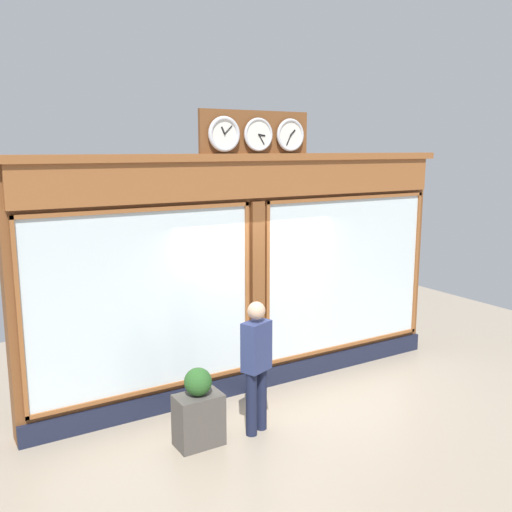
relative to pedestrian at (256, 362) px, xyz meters
The scene contains 5 objects.
ground_plane 2.03m from the pedestrian, 112.19° to the left, with size 14.00×14.00×0.00m, color gray.
shop_facade 1.64m from the pedestrian, 118.60° to the right, with size 6.79×0.42×4.02m.
pedestrian is the anchor object (origin of this frame).
planter_box 0.98m from the pedestrian, ahead, with size 0.56×0.36×0.64m, color #4C4742.
planter_shrub 0.77m from the pedestrian, ahead, with size 0.33×0.33×0.33m, color #285623.
Camera 1 is at (4.19, 6.84, 3.51)m, focal length 40.32 mm.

